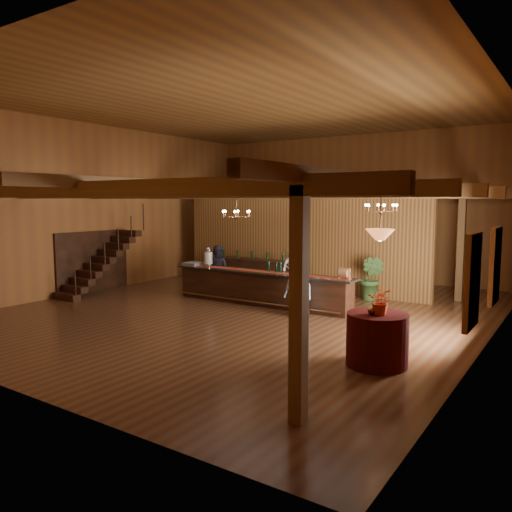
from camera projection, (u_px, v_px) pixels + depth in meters
The scene contains 30 objects.
floor at pixel (252, 310), 13.81m from camera, with size 14.00×14.00×0.00m, color brown.
ceiling at pixel (251, 106), 13.20m from camera, with size 14.00×14.00×0.00m, color olive.
wall_back at pixel (353, 207), 19.29m from camera, with size 12.00×0.10×5.50m, color #945929.
wall_left at pixel (105, 208), 16.82m from camera, with size 0.10×14.00×5.50m, color #945929.
wall_right at pixel (494, 213), 10.20m from camera, with size 0.10×14.00×5.50m, color #945929.
beam_grid at pixel (262, 192), 13.87m from camera, with size 11.90×13.90×0.39m.
support_posts at pixel (241, 254), 13.22m from camera, with size 9.20×10.20×3.20m.
partition_wall at pixel (298, 244), 16.81m from camera, with size 9.00×0.18×3.10m, color brown.
window_right_front at pixel (473, 281), 9.03m from camera, with size 0.12×1.05×1.75m, color white.
window_right_back at pixel (496, 266), 11.18m from camera, with size 0.12×1.05×1.75m, color white.
staircase at pixel (99, 263), 16.10m from camera, with size 1.00×2.80×2.00m.
backroom_boxes at pixel (328, 268), 18.46m from camera, with size 4.10×0.60×1.10m.
tasting_bar at pixel (261, 288), 14.43m from camera, with size 5.80×0.76×0.98m.
beverage_dispenser at pixel (208, 257), 15.48m from camera, with size 0.26×0.26×0.60m.
glass_rack_tray at pixel (193, 264), 15.73m from camera, with size 0.50×0.50×0.10m, color gray.
raffle_drum at pixel (344, 273), 12.90m from camera, with size 0.34×0.24×0.30m.
bar_bottle_0 at pixel (269, 266), 14.35m from camera, with size 0.07×0.07×0.30m, color black.
bar_bottle_1 at pixel (276, 267), 14.21m from camera, with size 0.07×0.07×0.30m, color black.
bar_bottle_2 at pixel (280, 267), 14.14m from camera, with size 0.07×0.07×0.30m, color black.
backbar_shelf at pixel (259, 274), 17.20m from camera, with size 3.50×0.55×0.98m, color #411F12.
round_table at pixel (377, 340), 9.08m from camera, with size 1.12×1.12×0.97m, color #4A0507.
chandelier_left at pixel (236, 213), 13.52m from camera, with size 0.80×0.80×0.70m.
chandelier_right at pixel (381, 207), 12.02m from camera, with size 0.80×0.80×0.52m.
pendant_lamp at pixel (380, 234), 8.87m from camera, with size 0.52×0.52×0.90m.
bartender at pixel (293, 275), 14.63m from camera, with size 0.61×0.40×1.68m, color white.
staff_second at pixel (217, 270), 16.09m from camera, with size 0.77×0.60×1.58m, color #252436.
guest at pixel (299, 287), 12.94m from camera, with size 0.75×0.49×1.53m, color #90C8EC.
floor_plant at pixel (371, 278), 15.03m from camera, with size 0.74×0.60×1.35m, color #365D2A.
table_flowers at pixel (381, 301), 8.89m from camera, with size 0.44×0.38×0.49m, color red.
table_vase at pixel (373, 305), 8.95m from camera, with size 0.17×0.17×0.33m, color #A16840.
Camera 1 is at (7.63, -11.21, 3.00)m, focal length 35.00 mm.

